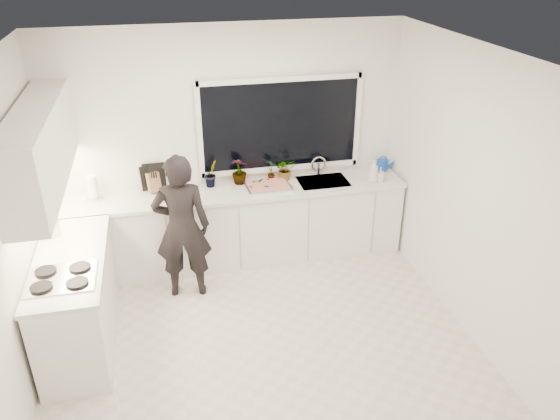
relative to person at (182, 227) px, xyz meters
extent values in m
cube|color=beige|center=(0.64, -0.90, -0.81)|extent=(4.00, 3.50, 0.02)
cube|color=white|center=(0.64, 0.86, 0.55)|extent=(4.00, 0.02, 2.70)
cube|color=white|center=(-1.37, -0.90, 0.55)|extent=(0.02, 3.50, 2.70)
cube|color=white|center=(2.65, -0.90, 0.55)|extent=(0.02, 3.50, 2.70)
cube|color=white|center=(0.64, -0.90, 1.91)|extent=(4.00, 3.50, 0.02)
cube|color=black|center=(1.24, 0.83, 0.75)|extent=(1.80, 0.02, 1.00)
cube|color=white|center=(0.64, 0.55, -0.36)|extent=(3.92, 0.58, 0.88)
cube|color=white|center=(-1.03, -0.55, -0.36)|extent=(0.58, 1.60, 0.88)
cube|color=silver|center=(0.64, 0.54, 0.10)|extent=(3.94, 0.62, 0.04)
cube|color=silver|center=(-1.03, -0.55, 0.10)|extent=(0.62, 1.60, 0.04)
cube|color=white|center=(-1.15, -0.20, 1.05)|extent=(0.34, 2.10, 0.70)
cube|color=silver|center=(1.69, 0.55, 0.07)|extent=(0.58, 0.42, 0.14)
cylinder|color=silver|center=(1.69, 0.75, 0.23)|extent=(0.03, 0.03, 0.22)
cube|color=black|center=(-1.05, -0.90, 0.13)|extent=(0.56, 0.48, 0.03)
imported|color=black|center=(0.00, 0.00, 0.00)|extent=(0.62, 0.44, 1.61)
cube|color=silver|center=(1.02, 0.52, 0.13)|extent=(0.52, 0.39, 0.03)
cube|color=red|center=(1.02, 0.52, 0.15)|extent=(0.47, 0.35, 0.01)
cylinder|color=#1344B8|center=(2.49, 0.71, 0.18)|extent=(0.18, 0.18, 0.13)
cylinder|color=white|center=(-0.89, 0.65, 0.25)|extent=(0.14, 0.14, 0.26)
cube|color=#9A7047|center=(-0.25, 0.69, 0.23)|extent=(0.16, 0.14, 0.22)
cylinder|color=silver|center=(-1.21, -0.10, 0.20)|extent=(0.16, 0.16, 0.16)
cube|color=black|center=(-0.28, 0.79, 0.26)|extent=(0.21, 0.09, 0.28)
cube|color=black|center=(-0.24, 0.79, 0.27)|extent=(0.25, 0.03, 0.30)
imported|color=#26662D|center=(0.40, 0.71, 0.27)|extent=(0.21, 0.21, 0.30)
imported|color=#26662D|center=(0.72, 0.71, 0.27)|extent=(0.24, 0.24, 0.31)
imported|color=#26662D|center=(1.10, 0.71, 0.25)|extent=(0.16, 0.17, 0.26)
imported|color=#26662D|center=(1.27, 0.71, 0.24)|extent=(0.25, 0.22, 0.26)
imported|color=#D8BF66|center=(2.25, 0.40, 0.25)|extent=(0.15, 0.15, 0.28)
imported|color=#D8BF66|center=(2.33, 0.40, 0.20)|extent=(0.10, 0.11, 0.17)
camera|label=1|loc=(-0.12, -5.03, 2.72)|focal=35.00mm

